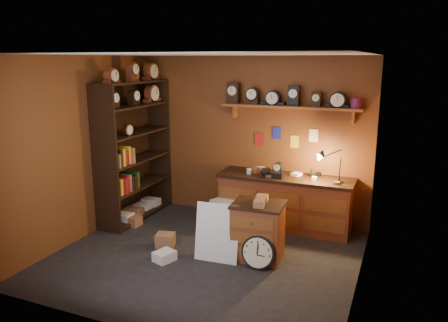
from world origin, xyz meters
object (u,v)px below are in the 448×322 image
big_round_clock (258,252)px  workbench (285,199)px  shelving_unit (132,145)px  low_cabinet (258,228)px

big_round_clock → workbench: bearing=92.5°
shelving_unit → workbench: bearing=11.2°
low_cabinet → big_round_clock: 0.37m
low_cabinet → workbench: bearing=84.1°
workbench → low_cabinet: workbench is taller
shelving_unit → big_round_clock: 2.95m
low_cabinet → big_round_clock: bearing=-74.1°
big_round_clock → shelving_unit: bearing=158.2°
workbench → big_round_clock: size_ratio=4.76×
shelving_unit → workbench: (2.50, 0.49, -0.78)m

